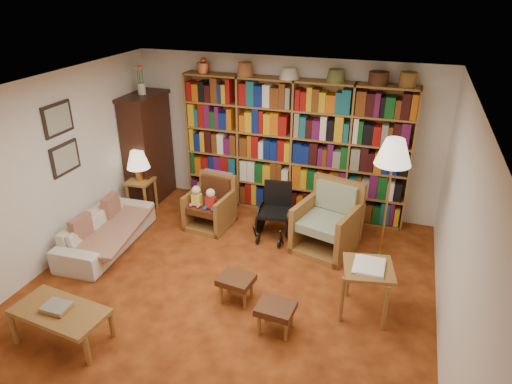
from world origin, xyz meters
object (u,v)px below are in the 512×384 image
at_px(side_table_lamp, 141,188).
at_px(wheelchair, 275,212).
at_px(floor_lamp, 393,157).
at_px(footstool_b, 276,310).
at_px(side_table_papers, 368,274).
at_px(coffee_table, 60,314).
at_px(footstool_a, 236,281).
at_px(sofa, 106,231).
at_px(armchair_leather, 212,205).
at_px(armchair_sage, 327,223).

xyz_separation_m(side_table_lamp, wheelchair, (2.33, -0.04, -0.03)).
height_order(floor_lamp, footstool_b, floor_lamp).
relative_size(side_table_papers, coffee_table, 0.62).
distance_m(side_table_lamp, coffee_table, 3.03).
height_order(footstool_a, footstool_b, footstool_b).
distance_m(sofa, footstool_a, 2.30).
xyz_separation_m(armchair_leather, footstool_a, (1.05, -1.67, -0.06)).
xyz_separation_m(sofa, side_table_papers, (3.73, -0.28, 0.28)).
bearing_deg(sofa, side_table_papers, -97.37).
relative_size(side_table_lamp, coffee_table, 0.53).
bearing_deg(side_table_papers, floor_lamp, 86.20).
relative_size(side_table_papers, footstool_a, 1.51).
bearing_deg(footstool_a, coffee_table, -141.40).
relative_size(sofa, footstool_a, 3.90).
xyz_separation_m(side_table_papers, footstool_a, (-1.50, -0.28, -0.25)).
bearing_deg(floor_lamp, armchair_sage, 171.69).
bearing_deg(wheelchair, sofa, -153.82).
bearing_deg(wheelchair, floor_lamp, -5.97).
bearing_deg(sofa, footstool_a, -107.21).
height_order(sofa, side_table_papers, side_table_papers).
bearing_deg(side_table_lamp, sofa, -84.97).
relative_size(footstool_a, coffee_table, 0.41).
bearing_deg(armchair_leather, armchair_sage, -1.85).
bearing_deg(floor_lamp, side_table_papers, -93.80).
xyz_separation_m(sofa, coffee_table, (0.70, -1.78, 0.10)).
bearing_deg(armchair_leather, footstool_b, -50.66).
distance_m(armchair_sage, side_table_papers, 1.51).
bearing_deg(armchair_leather, sofa, -136.87).
height_order(wheelchair, side_table_papers, wheelchair).
bearing_deg(sofa, armchair_sage, -74.06).
xyz_separation_m(wheelchair, footstool_a, (0.00, -1.66, -0.11)).
bearing_deg(side_table_lamp, wheelchair, -0.98).
bearing_deg(armchair_leather, floor_lamp, -3.78).
bearing_deg(side_table_lamp, footstool_b, -34.90).
bearing_deg(coffee_table, wheelchair, 62.01).
xyz_separation_m(wheelchair, coffee_table, (-1.53, -2.88, -0.03)).
bearing_deg(footstool_a, armchair_leather, 122.26).
bearing_deg(side_table_lamp, armchair_sage, -1.66).
distance_m(side_table_lamp, wheelchair, 2.33).
bearing_deg(armchair_leather, footstool_a, -57.74).
distance_m(side_table_lamp, armchair_leather, 1.28).
height_order(floor_lamp, coffee_table, floor_lamp).
xyz_separation_m(footstool_a, footstool_b, (0.60, -0.35, 0.00)).
bearing_deg(footstool_b, wheelchair, 106.65).
xyz_separation_m(armchair_sage, footstool_a, (-0.80, -1.61, -0.10)).
relative_size(armchair_sage, wheelchair, 1.19).
xyz_separation_m(wheelchair, side_table_papers, (1.50, -1.37, 0.15)).
bearing_deg(side_table_lamp, coffee_table, -74.68).
height_order(footstool_a, coffee_table, coffee_table).
bearing_deg(floor_lamp, coffee_table, -138.88).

